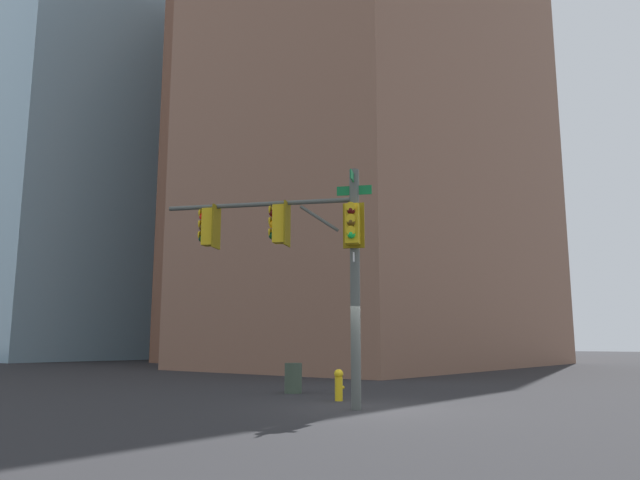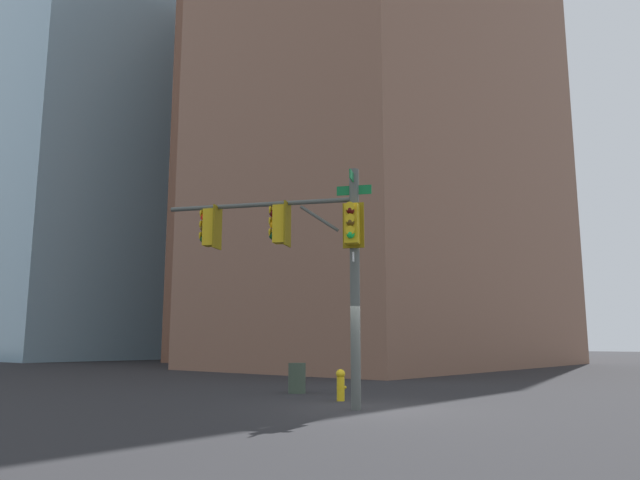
% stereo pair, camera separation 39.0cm
% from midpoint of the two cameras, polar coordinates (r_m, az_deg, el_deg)
% --- Properties ---
extents(ground_plane, '(200.00, 200.00, 0.00)m').
position_cam_midpoint_polar(ground_plane, '(15.50, 5.60, -15.55)').
color(ground_plane, '#262628').
extents(signal_pole_assembly, '(2.88, 4.99, 6.02)m').
position_cam_midpoint_polar(signal_pole_assembly, '(15.52, -0.54, -0.48)').
color(signal_pole_assembly, '#4C514C').
rests_on(signal_pole_assembly, ground_plane).
extents(fire_hydrant, '(0.34, 0.26, 0.87)m').
position_cam_midpoint_polar(fire_hydrant, '(17.41, 2.62, -13.36)').
color(fire_hydrant, gold).
rests_on(fire_hydrant, ground_plane).
extents(litter_bin, '(0.56, 0.56, 0.95)m').
position_cam_midpoint_polar(litter_bin, '(19.99, -1.61, -12.86)').
color(litter_bin, '#384738').
rests_on(litter_bin, ground_plane).
extents(building_brick_nearside, '(26.72, 15.64, 39.83)m').
position_cam_midpoint_polar(building_brick_nearside, '(45.72, 7.61, 14.10)').
color(building_brick_nearside, '#845B47').
rests_on(building_brick_nearside, ground_plane).
extents(building_brick_midblock, '(20.77, 17.52, 39.85)m').
position_cam_midpoint_polar(building_brick_midblock, '(54.09, 1.09, 10.21)').
color(building_brick_midblock, brown).
rests_on(building_brick_midblock, ground_plane).
extents(building_glass_tower, '(31.44, 29.45, 63.46)m').
position_cam_midpoint_polar(building_glass_tower, '(79.15, -17.93, 13.28)').
color(building_glass_tower, '#8CB2C6').
rests_on(building_glass_tower, ground_plane).
extents(building_brick_farside, '(20.32, 18.49, 38.59)m').
position_cam_midpoint_polar(building_brick_farside, '(69.43, -2.86, 5.19)').
color(building_brick_farside, brown).
rests_on(building_brick_farside, ground_plane).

